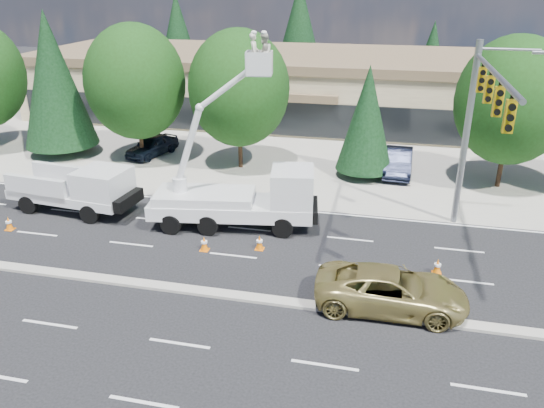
% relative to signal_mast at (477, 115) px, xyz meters
% --- Properties ---
extents(ground, '(140.00, 140.00, 0.00)m').
position_rel_signal_mast_xyz_m(ground, '(-10.03, -7.04, -6.06)').
color(ground, black).
rests_on(ground, ground).
extents(concrete_apron, '(140.00, 22.00, 0.01)m').
position_rel_signal_mast_xyz_m(concrete_apron, '(-10.03, 12.96, -6.05)').
color(concrete_apron, '#9A968C').
rests_on(concrete_apron, ground).
extents(road_median, '(120.00, 0.55, 0.12)m').
position_rel_signal_mast_xyz_m(road_median, '(-10.03, -7.04, -6.00)').
color(road_median, '#9A968C').
rests_on(road_median, ground).
extents(strip_mall, '(50.40, 15.40, 5.50)m').
position_rel_signal_mast_xyz_m(strip_mall, '(-10.03, 22.93, -3.23)').
color(strip_mall, tan).
rests_on(strip_mall, ground).
extents(tree_front_b, '(4.93, 4.93, 9.72)m').
position_rel_signal_mast_xyz_m(tree_front_b, '(-26.03, 7.96, -0.84)').
color(tree_front_b, '#332114').
rests_on(tree_front_b, ground).
extents(tree_front_c, '(6.50, 6.50, 9.02)m').
position_rel_signal_mast_xyz_m(tree_front_c, '(-20.03, 7.96, -0.77)').
color(tree_front_c, '#332114').
rests_on(tree_front_c, ground).
extents(tree_front_d, '(6.36, 6.36, 8.82)m').
position_rel_signal_mast_xyz_m(tree_front_d, '(-13.03, 7.96, -0.89)').
color(tree_front_d, '#332114').
rests_on(tree_front_d, ground).
extents(tree_front_e, '(3.51, 3.51, 6.91)m').
position_rel_signal_mast_xyz_m(tree_front_e, '(-5.03, 7.96, -2.35)').
color(tree_front_e, '#332114').
rests_on(tree_front_e, ground).
extents(tree_front_f, '(6.34, 6.34, 8.80)m').
position_rel_signal_mast_xyz_m(tree_front_f, '(2.97, 7.96, -0.90)').
color(tree_front_f, '#332114').
rests_on(tree_front_f, ground).
extents(tree_back_a, '(5.13, 5.13, 10.11)m').
position_rel_signal_mast_xyz_m(tree_back_a, '(-28.03, 34.96, -0.63)').
color(tree_back_a, '#332114').
rests_on(tree_back_a, ground).
extents(tree_back_b, '(5.87, 5.87, 11.57)m').
position_rel_signal_mast_xyz_m(tree_back_b, '(-14.03, 34.96, 0.15)').
color(tree_back_b, '#332114').
rests_on(tree_back_b, ground).
extents(tree_back_c, '(3.83, 3.83, 7.55)m').
position_rel_signal_mast_xyz_m(tree_back_c, '(-0.03, 34.96, -2.01)').
color(tree_back_c, '#332114').
rests_on(tree_back_c, ground).
extents(signal_mast, '(2.76, 10.16, 9.00)m').
position_rel_signal_mast_xyz_m(signal_mast, '(0.00, 0.00, 0.00)').
color(signal_mast, gray).
rests_on(signal_mast, ground).
extents(utility_pickup, '(6.80, 3.11, 2.52)m').
position_rel_signal_mast_xyz_m(utility_pickup, '(-19.37, -0.89, -5.02)').
color(utility_pickup, silver).
rests_on(utility_pickup, ground).
extents(bucket_truck, '(8.33, 3.64, 9.43)m').
position_rel_signal_mast_xyz_m(bucket_truck, '(-10.38, -0.75, -4.11)').
color(bucket_truck, silver).
rests_on(bucket_truck, ground).
extents(traffic_cone_a, '(0.40, 0.40, 0.70)m').
position_rel_signal_mast_xyz_m(traffic_cone_a, '(-21.63, -3.72, -5.72)').
color(traffic_cone_a, orange).
rests_on(traffic_cone_a, ground).
extents(traffic_cone_b, '(0.40, 0.40, 0.70)m').
position_rel_signal_mast_xyz_m(traffic_cone_b, '(-11.46, -3.63, -5.72)').
color(traffic_cone_b, orange).
rests_on(traffic_cone_b, ground).
extents(traffic_cone_c, '(0.40, 0.40, 0.70)m').
position_rel_signal_mast_xyz_m(traffic_cone_c, '(-9.02, -2.97, -5.72)').
color(traffic_cone_c, orange).
rests_on(traffic_cone_c, ground).
extents(traffic_cone_d, '(0.40, 0.40, 0.70)m').
position_rel_signal_mast_xyz_m(traffic_cone_d, '(-1.17, -3.44, -5.72)').
color(traffic_cone_d, orange).
rests_on(traffic_cone_d, ground).
extents(minivan, '(5.71, 2.70, 1.58)m').
position_rel_signal_mast_xyz_m(minivan, '(-3.07, -6.44, -5.27)').
color(minivan, '#A2924E').
rests_on(minivan, ground).
extents(parked_car_west, '(2.84, 4.60, 1.46)m').
position_rel_signal_mast_xyz_m(parked_car_west, '(-19.74, 8.96, -5.33)').
color(parked_car_west, black).
rests_on(parked_car_west, ground).
extents(parked_car_east, '(1.80, 4.81, 1.57)m').
position_rel_signal_mast_xyz_m(parked_car_east, '(-2.92, 8.96, -5.27)').
color(parked_car_east, black).
rests_on(parked_car_east, ground).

